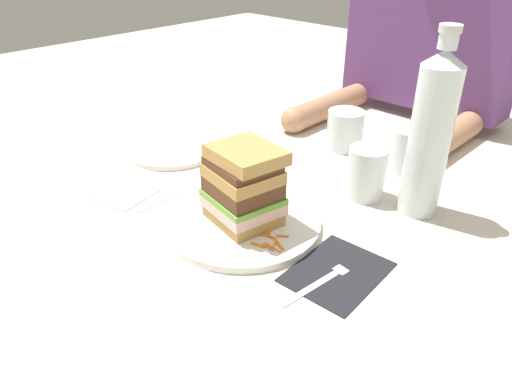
{
  "coord_description": "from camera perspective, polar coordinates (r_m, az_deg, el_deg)",
  "views": [
    {
      "loc": [
        0.48,
        -0.48,
        0.44
      ],
      "look_at": [
        0.01,
        0.01,
        0.05
      ],
      "focal_mm": 33.61,
      "sensor_mm": 36.0,
      "label": 1
    }
  ],
  "objects": [
    {
      "name": "water_bottle",
      "position": [
        0.82,
        20.04,
        6.49
      ],
      "size": [
        0.07,
        0.07,
        0.31
      ],
      "color": "silver",
      "rests_on": "ground_plane"
    },
    {
      "name": "carrot_shred_11",
      "position": [
        0.75,
        1.45,
        -4.79
      ],
      "size": [
        0.0,
        0.03,
        0.0
      ],
      "primitive_type": "cylinder",
      "rotation": [
        0.0,
        1.57,
        4.67
      ],
      "color": "orange",
      "rests_on": "main_plate"
    },
    {
      "name": "empty_tumbler_1",
      "position": [
        1.0,
        17.53,
        4.76
      ],
      "size": [
        0.07,
        0.07,
        0.09
      ],
      "primitive_type": "cylinder",
      "color": "silver",
      "rests_on": "ground_plane"
    },
    {
      "name": "juice_glass",
      "position": [
        0.88,
        12.95,
        1.87
      ],
      "size": [
        0.07,
        0.07,
        0.09
      ],
      "color": "white",
      "rests_on": "ground_plane"
    },
    {
      "name": "carrot_shred_10",
      "position": [
        0.75,
        3.18,
        -5.23
      ],
      "size": [
        0.02,
        0.01,
        0.0
      ],
      "primitive_type": "cylinder",
      "rotation": [
        0.0,
        1.57,
        3.81
      ],
      "color": "orange",
      "rests_on": "main_plate"
    },
    {
      "name": "diner_across",
      "position": [
        1.26,
        20.12,
        19.46
      ],
      "size": [
        0.41,
        0.45,
        0.55
      ],
      "color": "tan",
      "rests_on": "ground_plane"
    },
    {
      "name": "carrot_shred_7",
      "position": [
        0.72,
        1.46,
        -6.61
      ],
      "size": [
        0.02,
        0.0,
        0.0
      ],
      "primitive_type": "cylinder",
      "rotation": [
        0.0,
        1.57,
        6.26
      ],
      "color": "orange",
      "rests_on": "main_plate"
    },
    {
      "name": "carrot_shred_5",
      "position": [
        0.85,
        -5.71,
        -0.85
      ],
      "size": [
        0.01,
        0.02,
        0.0
      ],
      "primitive_type": "cylinder",
      "rotation": [
        0.0,
        1.57,
        5.21
      ],
      "color": "orange",
      "rests_on": "main_plate"
    },
    {
      "name": "empty_tumbler_0",
      "position": [
        1.07,
        10.55,
        7.29
      ],
      "size": [
        0.08,
        0.08,
        0.09
      ],
      "primitive_type": "cylinder",
      "color": "silver",
      "rests_on": "ground_plane"
    },
    {
      "name": "carrot_shred_15",
      "position": [
        0.72,
        2.0,
        -6.58
      ],
      "size": [
        0.03,
        0.0,
        0.0
      ],
      "primitive_type": "cylinder",
      "rotation": [
        0.0,
        1.57,
        3.1
      ],
      "color": "orange",
      "rests_on": "main_plate"
    },
    {
      "name": "carrot_shred_0",
      "position": [
        0.83,
        -2.63,
        -1.18
      ],
      "size": [
        0.03,
        0.01,
        0.0
      ],
      "primitive_type": "cylinder",
      "rotation": [
        0.0,
        1.57,
        3.3
      ],
      "color": "orange",
      "rests_on": "main_plate"
    },
    {
      "name": "carrot_shred_13",
      "position": [
        0.75,
        0.91,
        -5.08
      ],
      "size": [
        0.03,
        0.01,
        0.0
      ],
      "primitive_type": "cylinder",
      "rotation": [
        0.0,
        1.57,
        3.39
      ],
      "color": "orange",
      "rests_on": "main_plate"
    },
    {
      "name": "carrot_shred_4",
      "position": [
        0.84,
        -3.92,
        -0.93
      ],
      "size": [
        0.03,
        0.01,
        0.0
      ],
      "primitive_type": "cylinder",
      "rotation": [
        0.0,
        1.57,
        3.35
      ],
      "color": "orange",
      "rests_on": "main_plate"
    },
    {
      "name": "sandwich",
      "position": [
        0.75,
        -1.51,
        0.73
      ],
      "size": [
        0.13,
        0.12,
        0.13
      ],
      "color": "tan",
      "rests_on": "main_plate"
    },
    {
      "name": "carrot_shred_9",
      "position": [
        0.76,
        1.09,
        -4.67
      ],
      "size": [
        0.02,
        0.0,
        0.0
      ],
      "primitive_type": "cylinder",
      "rotation": [
        0.0,
        1.57,
        0.04
      ],
      "color": "orange",
      "rests_on": "main_plate"
    },
    {
      "name": "carrot_shred_14",
      "position": [
        0.73,
        0.24,
        -6.27
      ],
      "size": [
        0.02,
        0.01,
        0.0
      ],
      "primitive_type": "cylinder",
      "rotation": [
        0.0,
        1.57,
        3.41
      ],
      "color": "orange",
      "rests_on": "main_plate"
    },
    {
      "name": "carrot_shred_2",
      "position": [
        0.83,
        -4.13,
        -1.48
      ],
      "size": [
        0.02,
        0.01,
        0.0
      ],
      "primitive_type": "cylinder",
      "rotation": [
        0.0,
        1.57,
        2.61
      ],
      "color": "orange",
      "rests_on": "main_plate"
    },
    {
      "name": "knife",
      "position": [
        0.9,
        -9.21,
        0.08
      ],
      "size": [
        0.02,
        0.2,
        0.0
      ],
      "color": "silver",
      "rests_on": "ground_plane"
    },
    {
      "name": "side_plate",
      "position": [
        1.07,
        -9.83,
        5.14
      ],
      "size": [
        0.2,
        0.2,
        0.01
      ],
      "primitive_type": "cylinder",
      "color": "white",
      "rests_on": "ground_plane"
    },
    {
      "name": "carrot_shred_12",
      "position": [
        0.73,
        2.7,
        -6.15
      ],
      "size": [
        0.03,
        0.02,
        0.0
      ],
      "primitive_type": "cylinder",
      "rotation": [
        0.0,
        1.57,
        5.91
      ],
      "color": "orange",
      "rests_on": "main_plate"
    },
    {
      "name": "napkin_dark",
      "position": [
        0.7,
        9.67,
        -9.33
      ],
      "size": [
        0.12,
        0.15,
        0.0
      ],
      "primitive_type": "cube",
      "rotation": [
        0.0,
        0.0,
        0.06
      ],
      "color": "black",
      "rests_on": "ground_plane"
    },
    {
      "name": "fork",
      "position": [
        0.69,
        8.43,
        -9.91
      ],
      "size": [
        0.03,
        0.17,
        0.0
      ],
      "color": "silver",
      "rests_on": "napkin_dark"
    },
    {
      "name": "carrot_shred_6",
      "position": [
        0.84,
        -4.56,
        -1.11
      ],
      "size": [
        0.02,
        0.01,
        0.0
      ],
      "primitive_type": "cylinder",
      "rotation": [
        0.0,
        1.57,
        5.7
      ],
      "color": "orange",
      "rests_on": "main_plate"
    },
    {
      "name": "carrot_shred_1",
      "position": [
        0.83,
        -5.11,
        -1.49
      ],
      "size": [
        0.01,
        0.02,
        0.0
      ],
      "primitive_type": "cylinder",
      "rotation": [
        0.0,
        1.57,
        5.16
      ],
      "color": "orange",
      "rests_on": "main_plate"
    },
    {
      "name": "carrot_shred_3",
      "position": [
        0.85,
        -3.15,
        -0.59
      ],
      "size": [
        0.03,
        0.02,
        0.0
      ],
      "primitive_type": "cylinder",
      "rotation": [
        0.0,
        1.57,
        5.63
      ],
      "color": "orange",
      "rests_on": "main_plate"
    },
    {
      "name": "carrot_shred_8",
      "position": [
        0.73,
        2.24,
        -6.04
      ],
      "size": [
        0.01,
        0.02,
        0.0
      ],
      "primitive_type": "cylinder",
      "rotation": [
        0.0,
        1.57,
        2.08
      ],
      "color": "orange",
      "rests_on": "main_plate"
    },
    {
      "name": "ground_plane",
      "position": [
        0.81,
        -1.09,
        -3.37
      ],
      "size": [
        3.0,
        3.0,
        0.0
      ],
      "primitive_type": "plane",
      "color": "beige"
    },
    {
      "name": "napkin_pink",
      "position": [
        0.91,
        -15.37,
        -0.24
      ],
      "size": [
        0.11,
        0.11,
        0.0
      ],
      "primitive_type": "cube",
      "rotation": [
        0.0,
        0.0,
        0.2
      ],
      "color": "pink",
      "rests_on": "ground_plane"
    },
    {
      "name": "main_plate",
      "position": [
        0.79,
        -1.52,
        -3.68
      ],
      "size": [
        0.25,
        0.25,
        0.01
      ],
      "primitive_type": "cylinder",
      "color": "white",
      "rests_on": "ground_plane"
    }
  ]
}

